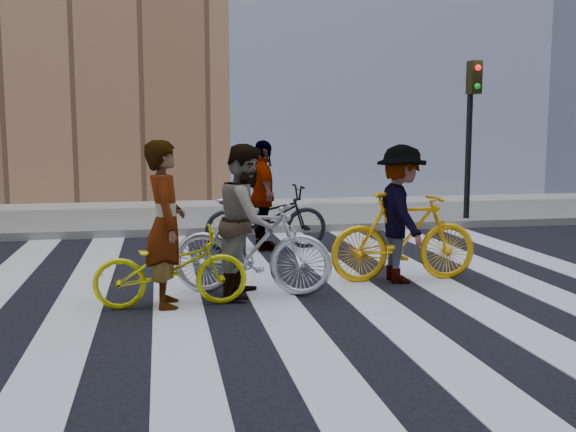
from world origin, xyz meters
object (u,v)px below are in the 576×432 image
object	(u,v)px
bike_silver_mid	(251,247)
rider_mid	(247,220)
bike_yellow_right	(404,237)
rider_rear	(263,196)
rider_right	(401,214)
traffic_signal	(471,114)
bike_dark_rear	(266,218)
rider_left	(165,224)
bike_yellow_left	(171,267)

from	to	relation	value
bike_silver_mid	rider_mid	bearing A→B (deg)	109.50
bike_yellow_right	rider_rear	size ratio (longest dim) A/B	1.08
bike_silver_mid	rider_right	size ratio (longest dim) A/B	1.09
rider_rear	rider_mid	bearing A→B (deg)	164.09
rider_rear	traffic_signal	bearing A→B (deg)	-69.91
bike_dark_rear	rider_left	xyz separation A→B (m)	(-1.65, -3.34, 0.39)
traffic_signal	bike_silver_mid	distance (m)	7.37
traffic_signal	rider_rear	bearing A→B (deg)	-156.34
bike_dark_rear	rider_left	distance (m)	3.75
rider_right	bike_yellow_right	bearing A→B (deg)	-88.95
rider_right	bike_silver_mid	bearing A→B (deg)	101.04
bike_yellow_right	rider_right	world-z (taller)	rider_right
bike_yellow_left	bike_silver_mid	xyz separation A→B (m)	(0.95, 0.37, 0.14)
traffic_signal	rider_left	world-z (taller)	traffic_signal
bike_yellow_right	bike_dark_rear	world-z (taller)	bike_yellow_right
traffic_signal	rider_right	xyz separation A→B (m)	(-3.17, -4.62, -1.39)
rider_left	bike_silver_mid	bearing A→B (deg)	-71.83
bike_yellow_right	bike_dark_rear	xyz separation A→B (m)	(-1.39, 2.62, -0.05)
bike_yellow_left	bike_dark_rear	xyz separation A→B (m)	(1.60, 3.34, 0.09)
rider_right	rider_rear	world-z (taller)	rider_rear
rider_mid	rider_rear	bearing A→B (deg)	7.17
bike_dark_rear	rider_left	world-z (taller)	rider_left
rider_mid	rider_rear	xyz separation A→B (m)	(0.65, 2.97, -0.00)
bike_yellow_left	bike_dark_rear	size ratio (longest dim) A/B	0.83
bike_silver_mid	rider_right	world-z (taller)	rider_right
bike_yellow_left	rider_rear	size ratio (longest dim) A/B	0.94
bike_yellow_left	bike_yellow_right	world-z (taller)	bike_yellow_right
rider_left	rider_mid	xyz separation A→B (m)	(0.95, 0.37, -0.03)
bike_yellow_right	rider_right	bearing A→B (deg)	91.05
traffic_signal	rider_left	xyz separation A→B (m)	(-6.17, -5.34, -1.35)
rider_left	rider_right	size ratio (longest dim) A/B	1.04
traffic_signal	rider_left	size ratio (longest dim) A/B	1.79
rider_mid	traffic_signal	bearing A→B (deg)	-26.87
bike_dark_rear	rider_left	bearing A→B (deg)	150.11
traffic_signal	rider_right	distance (m)	5.78
bike_yellow_left	bike_yellow_right	xyz separation A→B (m)	(3.00, 0.72, 0.14)
bike_silver_mid	bike_dark_rear	world-z (taller)	bike_silver_mid
rider_left	rider_right	distance (m)	3.08
bike_silver_mid	bike_yellow_left	bearing A→B (deg)	130.59
bike_yellow_right	bike_dark_rear	bearing A→B (deg)	29.06
rider_left	rider_mid	distance (m)	1.02
bike_yellow_left	rider_right	bearing A→B (deg)	-78.25
rider_left	rider_mid	bearing A→B (deg)	-70.87
bike_silver_mid	rider_rear	bearing A→B (deg)	8.09
rider_right	bike_yellow_left	bearing A→B (deg)	104.76
traffic_signal	bike_yellow_right	bearing A→B (deg)	-124.06
bike_yellow_left	bike_dark_rear	distance (m)	3.70
bike_silver_mid	bike_dark_rear	distance (m)	3.04
bike_yellow_left	rider_mid	xyz separation A→B (m)	(0.90, 0.37, 0.46)
bike_yellow_right	bike_dark_rear	size ratio (longest dim) A/B	0.96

